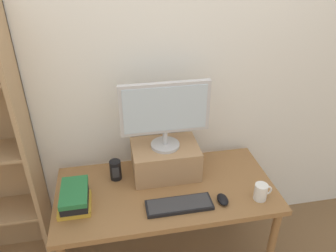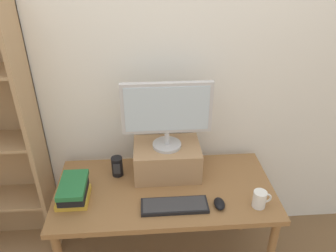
% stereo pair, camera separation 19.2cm
% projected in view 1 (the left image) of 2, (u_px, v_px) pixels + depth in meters
% --- Properties ---
extents(back_wall, '(7.00, 0.08, 2.60)m').
position_uv_depth(back_wall, '(154.00, 76.00, 2.13)').
color(back_wall, silver).
rests_on(back_wall, ground_plane).
extents(desk, '(1.37, 0.67, 0.71)m').
position_uv_depth(desk, '(166.00, 197.00, 2.11)').
color(desk, olive).
rests_on(desk, ground_plane).
extents(riser_box, '(0.43, 0.30, 0.21)m').
position_uv_depth(riser_box, '(165.00, 159.00, 2.16)').
color(riser_box, '#A87F56').
rests_on(riser_box, desk).
extents(computer_monitor, '(0.55, 0.18, 0.44)m').
position_uv_depth(computer_monitor, '(165.00, 112.00, 1.98)').
color(computer_monitor, '#B7B7BA').
rests_on(computer_monitor, riser_box).
extents(keyboard, '(0.39, 0.13, 0.02)m').
position_uv_depth(keyboard, '(179.00, 205.00, 1.92)').
color(keyboard, black).
rests_on(keyboard, desk).
extents(computer_mouse, '(0.06, 0.10, 0.04)m').
position_uv_depth(computer_mouse, '(223.00, 199.00, 1.95)').
color(computer_mouse, black).
rests_on(computer_mouse, desk).
extents(book_stack, '(0.18, 0.26, 0.12)m').
position_uv_depth(book_stack, '(75.00, 199.00, 1.89)').
color(book_stack, gold).
rests_on(book_stack, desk).
extents(coffee_mug, '(0.11, 0.08, 0.10)m').
position_uv_depth(coffee_mug, '(261.00, 192.00, 1.96)').
color(coffee_mug, white).
rests_on(coffee_mug, desk).
extents(desk_speaker, '(0.07, 0.08, 0.13)m').
position_uv_depth(desk_speaker, '(116.00, 170.00, 2.12)').
color(desk_speaker, black).
rests_on(desk_speaker, desk).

